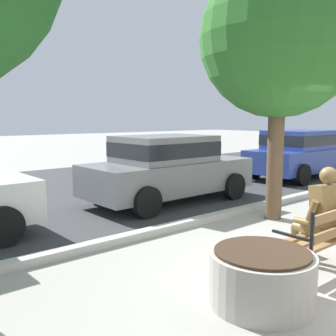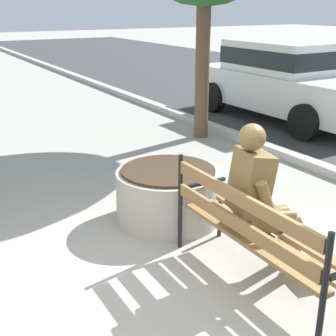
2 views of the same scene
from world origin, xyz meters
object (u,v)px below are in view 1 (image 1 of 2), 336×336
object	(u,v)px
parked_car_blue	(300,152)
bronze_statue_seated	(317,219)
park_bench	(336,230)
street_tree_down_street	(279,38)
parked_car_grey	(167,166)
concrete_planter	(261,278)

from	to	relation	value
parked_car_blue	bronze_statue_seated	bearing A→B (deg)	-147.08
park_bench	bronze_statue_seated	xyz separation A→B (m)	(-0.11, 0.21, 0.12)
street_tree_down_street	park_bench	bearing A→B (deg)	-127.54
parked_car_grey	parked_car_blue	size ratio (longest dim) A/B	1.00
street_tree_down_street	parked_car_blue	world-z (taller)	street_tree_down_street
concrete_planter	bronze_statue_seated	bearing A→B (deg)	6.03
parked_car_grey	parked_car_blue	world-z (taller)	same
street_tree_down_street	parked_car_blue	size ratio (longest dim) A/B	1.20
park_bench	parked_car_grey	world-z (taller)	parked_car_grey
park_bench	concrete_planter	distance (m)	1.50
park_bench	concrete_planter	size ratio (longest dim) A/B	1.61
street_tree_down_street	parked_car_grey	xyz separation A→B (m)	(-0.62, 2.50, -2.59)
parked_car_grey	parked_car_blue	distance (m)	5.64
street_tree_down_street	concrete_planter	bearing A→B (deg)	-147.03
street_tree_down_street	parked_car_blue	distance (m)	6.18
parked_car_grey	concrete_planter	bearing A→B (deg)	-118.43
parked_car_grey	parked_car_blue	bearing A→B (deg)	0.00
street_tree_down_street	parked_car_blue	xyz separation A→B (m)	(5.02, 2.50, -2.59)
park_bench	parked_car_blue	bearing A→B (deg)	34.60
street_tree_down_street	parked_car_grey	bearing A→B (deg)	103.99
street_tree_down_street	bronze_statue_seated	bearing A→B (deg)	-132.52
concrete_planter	parked_car_grey	size ratio (longest dim) A/B	0.27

